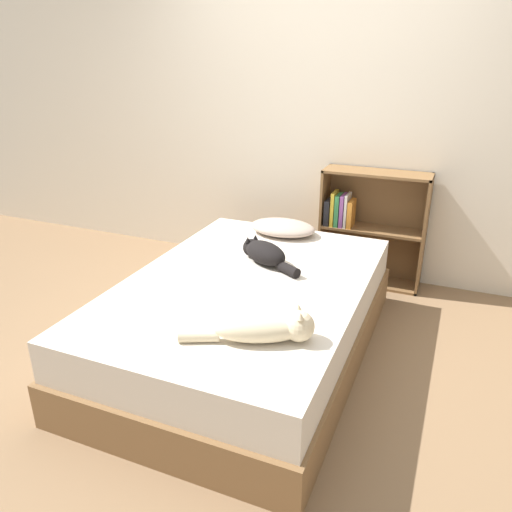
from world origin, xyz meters
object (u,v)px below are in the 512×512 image
Objects in this scene: cat_dark at (264,253)px; bookshelf at (368,224)px; bed at (246,318)px; pillow at (283,227)px; cat_light at (268,328)px.

bookshelf is at bearing -84.51° from cat_dark.
cat_dark reaches higher than bed.
pillow is 1.47m from cat_light.
cat_light is at bearing 142.11° from cat_dark.
bed is 2.29× the size of bookshelf.
bookshelf is (0.54, 0.51, -0.06)m from pillow.
pillow reaches higher than bed.
bed is 4.25× the size of pillow.
bookshelf reaches higher than cat_light.
bed is 0.73m from cat_light.
cat_light reaches higher than pillow.
cat_dark is (-0.36, 0.85, 0.00)m from cat_light.
cat_light reaches higher than bed.
cat_dark is at bearing -113.62° from bookshelf.
pillow is at bearing -53.10° from cat_dark.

